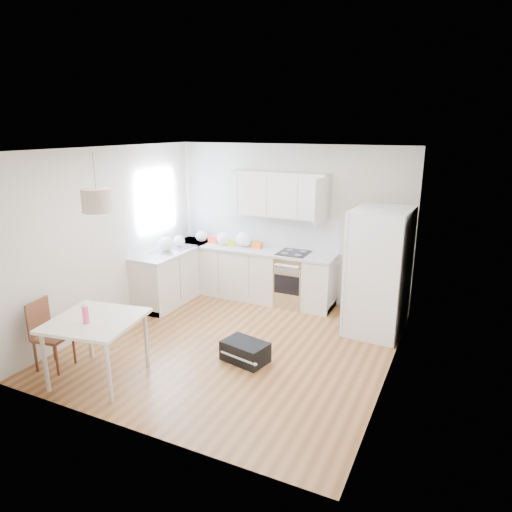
{
  "coord_description": "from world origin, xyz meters",
  "views": [
    {
      "loc": [
        2.79,
        -5.16,
        2.97
      ],
      "look_at": [
        0.16,
        0.4,
        1.22
      ],
      "focal_mm": 32.0,
      "sensor_mm": 36.0,
      "label": 1
    }
  ],
  "objects": [
    {
      "name": "snack_red",
      "position": [
        -1.38,
        1.84,
        0.98
      ],
      "size": [
        0.18,
        0.11,
        0.12
      ],
      "primitive_type": "cube",
      "rotation": [
        0.0,
        0.0,
        0.0
      ],
      "color": "red",
      "rests_on": "counter_back"
    },
    {
      "name": "snack_orange",
      "position": [
        -0.49,
        1.83,
        0.98
      ],
      "size": [
        0.18,
        0.13,
        0.12
      ],
      "primitive_type": "cube",
      "rotation": [
        0.0,
        0.0,
        -0.12
      ],
      "color": "#D85913",
      "rests_on": "counter_back"
    },
    {
      "name": "dining_table",
      "position": [
        -1.06,
        -1.47,
        0.69
      ],
      "size": [
        1.14,
        1.14,
        0.78
      ],
      "rotation": [
        0.0,
        0.0,
        0.17
      ],
      "color": "beige",
      "rests_on": "floor"
    },
    {
      "name": "counter_left",
      "position": [
        -1.8,
        1.2,
        0.9
      ],
      "size": [
        0.64,
        1.82,
        0.04
      ],
      "primitive_type": "cube",
      "color": "#B1B3B6",
      "rests_on": "cabinets_left"
    },
    {
      "name": "ceiling",
      "position": [
        0.0,
        0.0,
        2.7
      ],
      "size": [
        4.2,
        4.2,
        0.0
      ],
      "primitive_type": "plane",
      "rotation": [
        3.14,
        0.0,
        0.0
      ],
      "color": "white",
      "rests_on": "wall_back"
    },
    {
      "name": "drink_bottle",
      "position": [
        -1.06,
        -1.61,
        0.91
      ],
      "size": [
        0.08,
        0.08,
        0.25
      ],
      "primitive_type": "cylinder",
      "rotation": [
        0.0,
        0.0,
        0.06
      ],
      "color": "#F24383",
      "rests_on": "dining_table"
    },
    {
      "name": "grocery_bag_e",
      "position": [
        -1.84,
        1.02,
        1.04
      ],
      "size": [
        0.26,
        0.23,
        0.24
      ],
      "primitive_type": "ellipsoid",
      "color": "white",
      "rests_on": "counter_left"
    },
    {
      "name": "counter_back",
      "position": [
        -0.6,
        1.8,
        0.9
      ],
      "size": [
        3.02,
        0.64,
        0.04
      ],
      "primitive_type": "cube",
      "color": "#B1B3B6",
      "rests_on": "cabinets_back"
    },
    {
      "name": "wall_back",
      "position": [
        0.0,
        2.1,
        1.35
      ],
      "size": [
        4.2,
        0.0,
        4.2
      ],
      "primitive_type": "plane",
      "rotation": [
        1.57,
        0.0,
        0.0
      ],
      "color": "beige",
      "rests_on": "floor"
    },
    {
      "name": "dining_chair",
      "position": [
        -1.76,
        -1.52,
        0.45
      ],
      "size": [
        0.43,
        0.43,
        0.89
      ],
      "primitive_type": null,
      "rotation": [
        0.0,
        0.0,
        0.14
      ],
      "color": "#4D2817",
      "rests_on": "floor"
    },
    {
      "name": "grocery_bag_a",
      "position": [
        -1.63,
        1.81,
        1.02
      ],
      "size": [
        0.22,
        0.19,
        0.2
      ],
      "primitive_type": "ellipsoid",
      "color": "white",
      "rests_on": "counter_back"
    },
    {
      "name": "snack_yellow",
      "position": [
        -1.03,
        1.8,
        0.98
      ],
      "size": [
        0.19,
        0.15,
        0.11
      ],
      "primitive_type": "cube",
      "rotation": [
        0.0,
        0.0,
        -0.28
      ],
      "color": "yellow",
      "rests_on": "counter_back"
    },
    {
      "name": "wall_left",
      "position": [
        -2.1,
        0.0,
        1.35
      ],
      "size": [
        0.0,
        4.2,
        4.2
      ],
      "primitive_type": "plane",
      "rotation": [
        1.57,
        0.0,
        1.57
      ],
      "color": "beige",
      "rests_on": "floor"
    },
    {
      "name": "grocery_bag_d",
      "position": [
        -1.82,
        1.37,
        1.02
      ],
      "size": [
        0.21,
        0.18,
        0.19
      ],
      "primitive_type": "ellipsoid",
      "color": "white",
      "rests_on": "counter_back"
    },
    {
      "name": "sink",
      "position": [
        -1.8,
        1.15,
        0.92
      ],
      "size": [
        0.5,
        0.8,
        0.16
      ],
      "primitive_type": null,
      "color": "silver",
      "rests_on": "counter_left"
    },
    {
      "name": "cabinets_left",
      "position": [
        -1.8,
        1.2,
        0.44
      ],
      "size": [
        0.6,
        1.8,
        0.88
      ],
      "primitive_type": "cube",
      "color": "silver",
      "rests_on": "floor"
    },
    {
      "name": "upper_cabinets",
      "position": [
        -0.15,
        1.94,
        1.88
      ],
      "size": [
        1.7,
        0.32,
        0.75
      ],
      "primitive_type": "cube",
      "color": "silver",
      "rests_on": "wall_back"
    },
    {
      "name": "wall_right",
      "position": [
        2.1,
        0.0,
        1.35
      ],
      "size": [
        0.0,
        4.2,
        4.2
      ],
      "primitive_type": "plane",
      "rotation": [
        1.57,
        0.0,
        -1.57
      ],
      "color": "beige",
      "rests_on": "floor"
    },
    {
      "name": "backsplash_back",
      "position": [
        -0.6,
        2.09,
        1.21
      ],
      "size": [
        3.0,
        0.01,
        0.58
      ],
      "primitive_type": "cube",
      "color": "white",
      "rests_on": "wall_back"
    },
    {
      "name": "gym_bag",
      "position": [
        0.35,
        -0.33,
        0.13
      ],
      "size": [
        0.65,
        0.49,
        0.27
      ],
      "primitive_type": "cube",
      "rotation": [
        0.0,
        0.0,
        -0.21
      ],
      "color": "black",
      "rests_on": "floor"
    },
    {
      "name": "grocery_bag_b",
      "position": [
        -1.14,
        1.78,
        1.04
      ],
      "size": [
        0.26,
        0.22,
        0.23
      ],
      "primitive_type": "ellipsoid",
      "color": "white",
      "rests_on": "counter_back"
    },
    {
      "name": "window_glassblock",
      "position": [
        -2.09,
        1.15,
        1.75
      ],
      "size": [
        0.02,
        1.0,
        1.0
      ],
      "primitive_type": "cube",
      "color": "#BFE0F9",
      "rests_on": "wall_left"
    },
    {
      "name": "range_oven",
      "position": [
        0.2,
        1.8,
        0.44
      ],
      "size": [
        0.5,
        0.61,
        0.88
      ],
      "primitive_type": null,
      "color": "silver",
      "rests_on": "floor"
    },
    {
      "name": "pendant_lamp",
      "position": [
        -0.96,
        -1.36,
        2.18
      ],
      "size": [
        0.38,
        0.38,
        0.26
      ],
      "primitive_type": "cylinder",
      "rotation": [
        0.0,
        0.0,
        0.14
      ],
      "color": "tan",
      "rests_on": "ceiling"
    },
    {
      "name": "cabinets_back",
      "position": [
        -0.6,
        1.8,
        0.44
      ],
      "size": [
        3.0,
        0.6,
        0.88
      ],
      "primitive_type": "cube",
      "color": "silver",
      "rests_on": "floor"
    },
    {
      "name": "refrigerator",
      "position": [
        1.72,
        1.34,
        0.93
      ],
      "size": [
        0.94,
        0.98,
        1.87
      ],
      "primitive_type": null,
      "rotation": [
        0.0,
        0.0,
        -0.06
      ],
      "color": "white",
      "rests_on": "floor"
    },
    {
      "name": "floor",
      "position": [
        0.0,
        0.0,
        0.0
      ],
      "size": [
        4.2,
        4.2,
        0.0
      ],
      "primitive_type": "plane",
      "color": "brown",
      "rests_on": "ground"
    },
    {
      "name": "backsplash_left",
      "position": [
        -2.09,
        1.2,
        1.21
      ],
      "size": [
        0.01,
        1.8,
        0.58
      ],
      "primitive_type": "cube",
      "color": "white",
      "rests_on": "wall_left"
    },
    {
      "name": "grocery_bag_c",
      "position": [
        -0.75,
        1.84,
        1.06
      ],
      "size": [
        0.3,
        0.26,
        0.27
      ],
      "primitive_type": "ellipsoid",
      "color": "white",
      "rests_on": "counter_back"
    }
  ]
}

